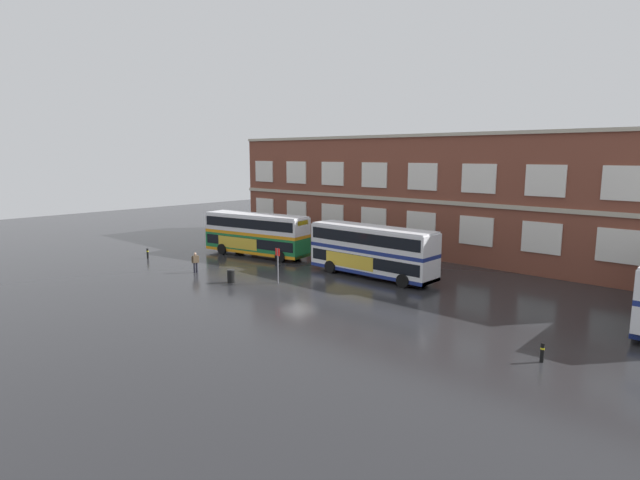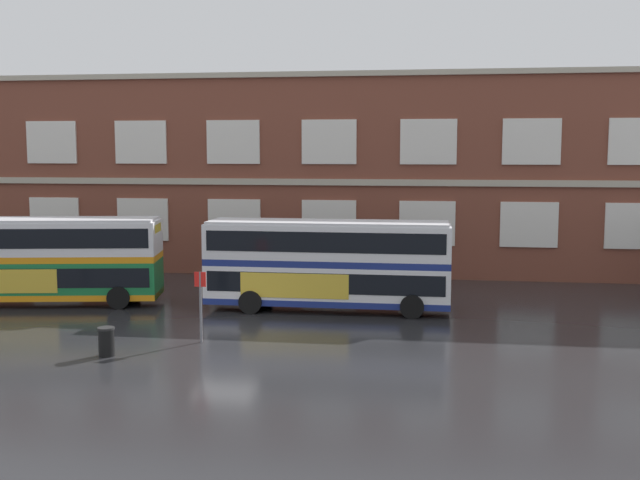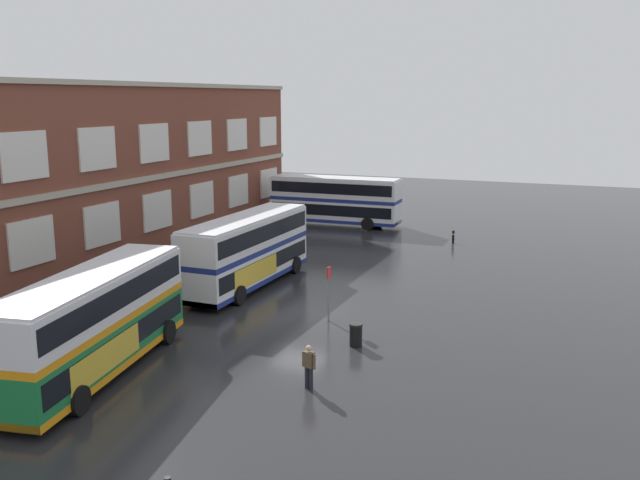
% 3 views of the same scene
% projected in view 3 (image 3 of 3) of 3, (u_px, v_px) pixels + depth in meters
% --- Properties ---
extents(ground_plane, '(120.00, 120.00, 0.00)m').
position_uv_depth(ground_plane, '(263.00, 309.00, 35.17)').
color(ground_plane, '#232326').
extents(brick_terminal_building, '(49.93, 8.19, 11.63)m').
position_uv_depth(brick_terminal_building, '(47.00, 180.00, 42.11)').
color(brick_terminal_building, brown).
rests_on(brick_terminal_building, ground).
extents(double_decker_near, '(11.28, 4.48, 4.07)m').
position_uv_depth(double_decker_near, '(93.00, 322.00, 26.50)').
color(double_decker_near, '#197038').
rests_on(double_decker_near, ground).
extents(double_decker_middle, '(11.01, 2.90, 4.07)m').
position_uv_depth(double_decker_middle, '(247.00, 250.00, 38.97)').
color(double_decker_middle, silver).
rests_on(double_decker_middle, ground).
extents(double_decker_far, '(3.07, 11.06, 4.07)m').
position_uv_depth(double_decker_far, '(335.00, 200.00, 58.02)').
color(double_decker_far, silver).
rests_on(double_decker_far, ground).
extents(waiting_passenger, '(0.34, 0.64, 1.70)m').
position_uv_depth(waiting_passenger, '(309.00, 365.00, 25.42)').
color(waiting_passenger, black).
rests_on(waiting_passenger, ground).
extents(bus_stand_flag, '(0.44, 0.10, 2.70)m').
position_uv_depth(bus_stand_flag, '(329.00, 288.00, 33.04)').
color(bus_stand_flag, slate).
rests_on(bus_stand_flag, ground).
extents(station_litter_bin, '(0.60, 0.60, 1.03)m').
position_uv_depth(station_litter_bin, '(356.00, 335.00, 29.90)').
color(station_litter_bin, black).
rests_on(station_litter_bin, ground).
extents(safety_bollard_west, '(0.19, 0.19, 0.95)m').
position_uv_depth(safety_bollard_west, '(453.00, 237.00, 51.04)').
color(safety_bollard_west, black).
rests_on(safety_bollard_west, ground).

